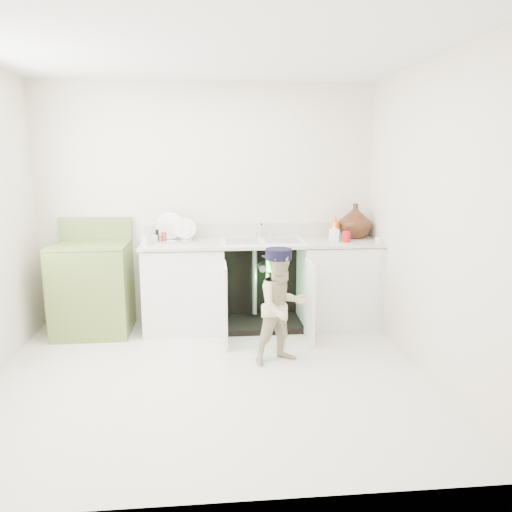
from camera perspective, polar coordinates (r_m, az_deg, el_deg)
The scene contains 5 objects.
ground at distance 4.16m, azimuth -5.24°, elevation -13.62°, with size 3.50×3.50×0.00m, color beige.
room_shell at distance 3.81m, azimuth -5.58°, elevation 3.68°, with size 6.00×5.50×1.26m.
counter_run at distance 5.18m, azimuth 1.16°, elevation -2.86°, with size 2.44×1.02×1.26m.
avocado_stove at distance 5.25m, azimuth -18.16°, elevation -3.40°, with size 0.73×0.65×1.13m.
repair_worker at distance 4.28m, azimuth 2.97°, elevation -5.70°, with size 0.58×0.86×1.00m.
Camera 1 is at (0.01, -3.78, 1.76)m, focal length 35.00 mm.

